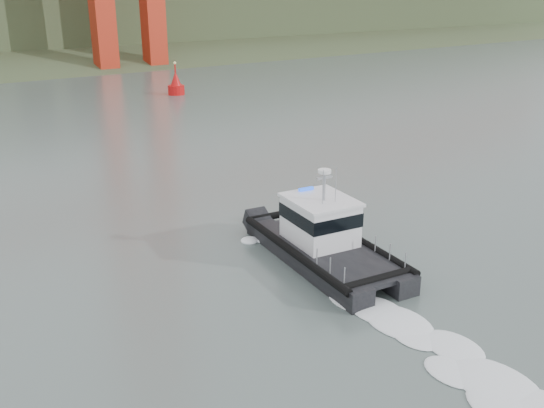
# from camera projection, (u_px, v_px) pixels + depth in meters

# --- Properties ---
(ground) EXTENTS (400.00, 400.00, 0.00)m
(ground) POSITION_uv_depth(u_px,v_px,m) (351.00, 311.00, 24.16)
(ground) COLOR #4C5A55
(ground) RESTS_ON ground
(patrol_boat) EXTENTS (4.57, 9.85, 4.62)m
(patrol_boat) POSITION_uv_depth(u_px,v_px,m) (323.00, 238.00, 28.30)
(patrol_boat) COLOR black
(patrol_boat) RESTS_ON ground
(nav_buoy) EXTENTS (1.96, 1.96, 4.07)m
(nav_buoy) POSITION_uv_depth(u_px,v_px,m) (176.00, 85.00, 71.72)
(nav_buoy) COLOR red
(nav_buoy) RESTS_ON ground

